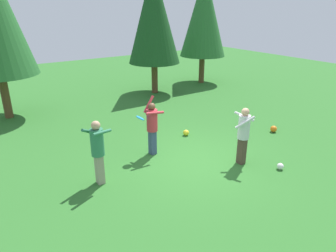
% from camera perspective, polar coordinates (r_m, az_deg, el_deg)
% --- Properties ---
extents(ground_plane, '(40.00, 40.00, 0.00)m').
position_cam_1_polar(ground_plane, '(9.59, 4.53, -6.38)').
color(ground_plane, '#2D6B28').
extents(person_thrower, '(0.59, 0.51, 1.87)m').
position_cam_1_polar(person_thrower, '(9.62, -2.93, 0.36)').
color(person_thrower, '#38476B').
rests_on(person_thrower, ground_plane).
extents(person_catcher, '(0.74, 0.68, 1.77)m').
position_cam_1_polar(person_catcher, '(8.18, -12.77, -3.77)').
color(person_catcher, gray).
rests_on(person_catcher, ground_plane).
extents(person_bystander, '(0.74, 0.73, 1.74)m').
position_cam_1_polar(person_bystander, '(9.26, 13.66, -0.95)').
color(person_bystander, '#4C382D').
rests_on(person_bystander, ground_plane).
extents(frisbee, '(0.30, 0.32, 0.15)m').
position_cam_1_polar(frisbee, '(9.37, -5.09, 1.45)').
color(frisbee, '#2393D1').
extents(ball_orange, '(0.24, 0.24, 0.24)m').
position_cam_1_polar(ball_orange, '(12.26, 18.76, -0.51)').
color(ball_orange, orange).
rests_on(ball_orange, ground_plane).
extents(ball_white, '(0.19, 0.19, 0.19)m').
position_cam_1_polar(ball_white, '(9.62, 19.86, -6.96)').
color(ball_white, white).
rests_on(ball_white, ground_plane).
extents(ball_blue, '(0.21, 0.21, 0.21)m').
position_cam_1_polar(ball_blue, '(11.30, -13.02, -1.85)').
color(ball_blue, blue).
rests_on(ball_blue, ground_plane).
extents(ball_yellow, '(0.22, 0.22, 0.22)m').
position_cam_1_polar(ball_yellow, '(11.33, 3.32, -1.23)').
color(ball_yellow, yellow).
rests_on(ball_yellow, ground_plane).
extents(tree_far_right, '(2.63, 2.63, 6.29)m').
position_cam_1_polar(tree_far_right, '(18.87, 6.56, 19.64)').
color(tree_far_right, brown).
rests_on(tree_far_right, ground_plane).
extents(tree_right, '(2.64, 2.64, 6.30)m').
position_cam_1_polar(tree_right, '(16.42, -2.64, 19.53)').
color(tree_right, brown).
rests_on(tree_right, ground_plane).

